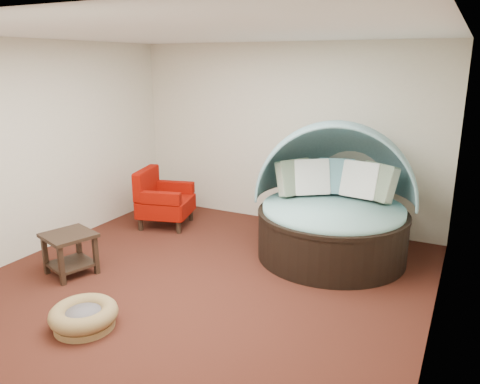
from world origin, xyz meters
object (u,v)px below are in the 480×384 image
at_px(pet_basket, 84,316).
at_px(canopy_daybed, 334,195).
at_px(red_armchair, 162,200).
at_px(side_table, 70,248).

bearing_deg(pet_basket, canopy_daybed, 60.46).
height_order(red_armchair, side_table, red_armchair).
bearing_deg(red_armchair, side_table, -103.58).
distance_m(canopy_daybed, red_armchair, 2.74).
relative_size(canopy_daybed, side_table, 3.51).
relative_size(red_armchair, side_table, 1.38).
bearing_deg(side_table, canopy_daybed, 37.70).
distance_m(pet_basket, side_table, 1.34).
relative_size(canopy_daybed, pet_basket, 3.49).
distance_m(canopy_daybed, pet_basket, 3.39).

